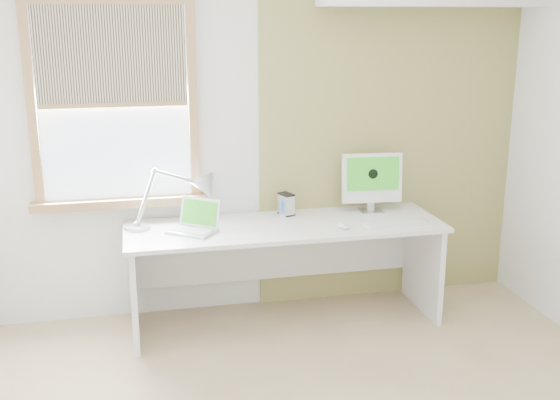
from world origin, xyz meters
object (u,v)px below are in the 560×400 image
object	(u,v)px
desk	(283,248)
imac	(372,179)
laptop	(196,223)
desk_lamp	(193,192)
external_drive	(286,204)

from	to	relation	value
desk	imac	xyz separation A→B (m)	(0.69, 0.12, 0.44)
desk	laptop	distance (m)	0.67
desk	desk_lamp	world-z (taller)	desk_lamp
laptop	imac	size ratio (longest dim) A/B	0.86
desk_lamp	desk	bearing A→B (deg)	-12.60
laptop	imac	xyz separation A→B (m)	(1.32, 0.19, 0.19)
imac	desk	bearing A→B (deg)	-170.03
desk_lamp	external_drive	bearing A→B (deg)	2.95
external_drive	imac	bearing A→B (deg)	-4.37
desk	laptop	world-z (taller)	laptop
desk_lamp	imac	xyz separation A→B (m)	(1.30, -0.01, 0.03)
laptop	external_drive	bearing A→B (deg)	19.52
desk_lamp	laptop	world-z (taller)	desk_lamp
desk_lamp	laptop	distance (m)	0.26
laptop	external_drive	distance (m)	0.72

